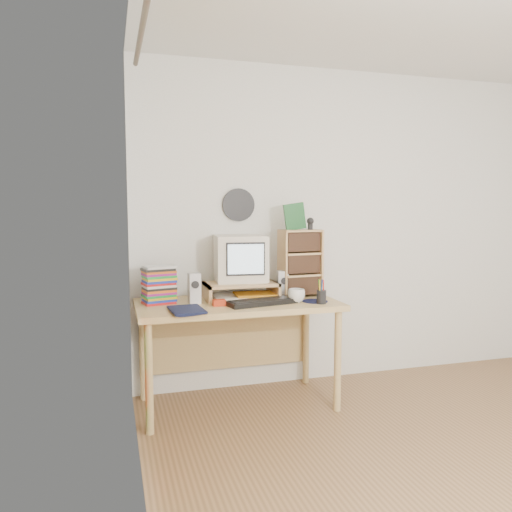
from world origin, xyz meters
TOP-DOWN VIEW (x-y plane):
  - floor at (0.00, 0.00)m, footprint 3.50×3.50m
  - back_wall at (0.00, 1.75)m, footprint 3.50×0.00m
  - left_wall at (-1.75, 0.00)m, footprint 0.00×3.50m
  - curtain at (-1.71, 0.48)m, footprint 0.00×2.20m
  - wall_disc at (-0.93, 1.73)m, footprint 0.25×0.02m
  - desk at (-1.03, 1.44)m, footprint 1.40×0.70m
  - monitor_riser at (-0.98, 1.48)m, footprint 0.52×0.30m
  - crt_monitor at (-0.96, 1.53)m, footprint 0.39×0.39m
  - speaker_left at (-1.33, 1.41)m, footprint 0.08×0.08m
  - speaker_right at (-0.67, 1.44)m, footprint 0.08×0.08m
  - keyboard at (-0.89, 1.24)m, footprint 0.51×0.25m
  - dvd_stack at (-1.56, 1.47)m, footprint 0.23×0.19m
  - cd_rack at (-0.52, 1.47)m, footprint 0.31×0.18m
  - mug at (-0.64, 1.24)m, footprint 0.13×0.13m
  - diary at (-1.53, 1.13)m, footprint 0.26×0.20m
  - mousepad at (-0.50, 1.24)m, footprint 0.22×0.22m
  - pen_cup at (-0.49, 1.15)m, footprint 0.07×0.07m
  - papers at (-0.96, 1.47)m, footprint 0.34×0.26m
  - red_box at (-1.18, 1.28)m, footprint 0.08×0.05m
  - game_box at (-0.57, 1.49)m, footprint 0.15×0.04m
  - webcam at (-0.46, 1.45)m, footprint 0.06×0.06m

SIDE VIEW (x-z plane):
  - floor at x=0.00m, z-range 0.00..0.00m
  - desk at x=-1.03m, z-range 0.24..0.99m
  - mousepad at x=-0.50m, z-range 0.75..0.75m
  - keyboard at x=-0.89m, z-range 0.75..0.78m
  - red_box at x=-1.18m, z-range 0.75..0.79m
  - papers at x=-0.96m, z-range 0.75..0.79m
  - diary at x=-1.53m, z-range 0.75..0.80m
  - mug at x=-0.64m, z-range 0.75..0.84m
  - pen_cup at x=-0.49m, z-range 0.75..0.88m
  - monitor_riser at x=-0.98m, z-range 0.78..0.90m
  - speaker_right at x=-0.67m, z-range 0.75..0.95m
  - speaker_left at x=-1.33m, z-range 0.75..0.96m
  - dvd_stack at x=-1.56m, z-range 0.75..1.04m
  - cd_rack at x=-0.52m, z-range 0.75..1.25m
  - crt_monitor at x=-0.96m, z-range 0.87..1.21m
  - curtain at x=-1.71m, z-range 0.05..2.25m
  - back_wall at x=0.00m, z-range -0.50..3.00m
  - left_wall at x=-1.75m, z-range -0.50..3.00m
  - webcam at x=-0.46m, z-range 1.25..1.34m
  - game_box at x=-0.57m, z-range 1.25..1.44m
  - wall_disc at x=-0.93m, z-range 1.30..1.55m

